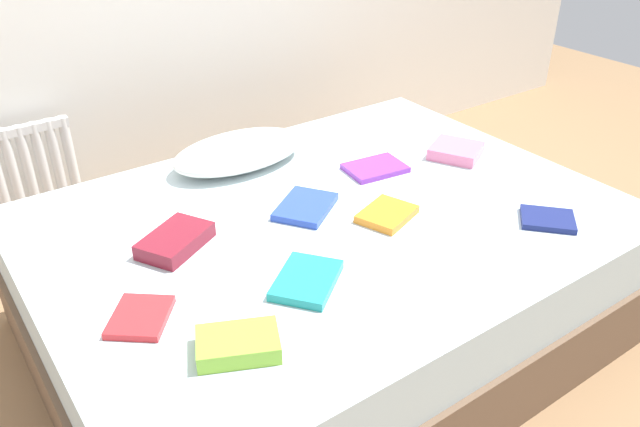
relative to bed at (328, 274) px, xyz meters
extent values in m
plane|color=#93704C|center=(0.00, 0.00, -0.25)|extent=(8.00, 8.00, 0.00)
cube|color=brown|center=(0.00, 0.00, -0.11)|extent=(2.00, 1.50, 0.28)
cube|color=silver|center=(0.00, 0.00, 0.14)|extent=(1.96, 1.46, 0.22)
cylinder|color=white|center=(-0.85, 1.20, 0.11)|extent=(0.04, 0.04, 0.47)
cylinder|color=white|center=(-0.78, 1.20, 0.11)|extent=(0.04, 0.04, 0.47)
cylinder|color=white|center=(-0.72, 1.20, 0.11)|extent=(0.04, 0.04, 0.47)
cylinder|color=white|center=(-0.66, 1.20, 0.11)|extent=(0.04, 0.04, 0.47)
cylinder|color=white|center=(-0.60, 1.20, 0.11)|extent=(0.04, 0.04, 0.47)
cylinder|color=white|center=(-0.54, 1.20, 0.11)|extent=(0.04, 0.04, 0.47)
cube|color=white|center=(-0.78, 1.20, 0.33)|extent=(0.53, 0.04, 0.04)
cube|color=white|center=(-0.78, 1.20, -0.10)|extent=(0.53, 0.04, 0.04)
ellipsoid|color=white|center=(-0.06, 0.52, 0.31)|extent=(0.55, 0.31, 0.11)
cube|color=pink|center=(0.70, 0.08, 0.28)|extent=(0.25, 0.25, 0.05)
cube|color=maroon|center=(-0.52, 0.11, 0.28)|extent=(0.28, 0.24, 0.05)
cube|color=navy|center=(0.58, -0.47, 0.26)|extent=(0.22, 0.22, 0.02)
cube|color=#2847B7|center=(-0.05, 0.07, 0.27)|extent=(0.28, 0.27, 0.03)
cube|color=red|center=(-0.74, -0.16, 0.26)|extent=(0.22, 0.23, 0.02)
cube|color=orange|center=(0.15, -0.13, 0.27)|extent=(0.23, 0.21, 0.03)
cube|color=teal|center=(-0.29, -0.29, 0.27)|extent=(0.28, 0.27, 0.03)
cube|color=purple|center=(0.35, 0.17, 0.26)|extent=(0.24, 0.19, 0.02)
cube|color=#8CC638|center=(-0.59, -0.42, 0.28)|extent=(0.24, 0.21, 0.05)
camera|label=1|loc=(-1.12, -1.53, 1.37)|focal=35.74mm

